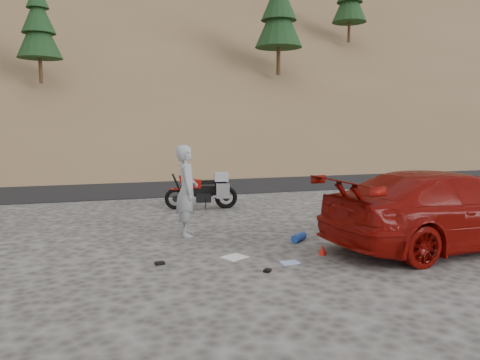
% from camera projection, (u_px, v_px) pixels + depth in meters
% --- Properties ---
extents(ground, '(140.00, 140.00, 0.00)m').
position_uv_depth(ground, '(183.00, 239.00, 9.71)').
color(ground, '#3E3B39').
rests_on(ground, ground).
extents(road, '(120.00, 7.00, 0.05)m').
position_uv_depth(road, '(143.00, 185.00, 18.25)').
color(road, black).
rests_on(road, ground).
extents(hillside, '(120.00, 73.00, 46.72)m').
position_uv_depth(hillside, '(110.00, 37.00, 47.18)').
color(hillside, brown).
rests_on(hillside, ground).
extents(motorcycle, '(2.03, 0.76, 1.21)m').
position_uv_depth(motorcycle, '(205.00, 190.00, 13.06)').
color(motorcycle, black).
rests_on(motorcycle, ground).
extents(man, '(0.57, 0.77, 1.93)m').
position_uv_depth(man, '(187.00, 235.00, 9.98)').
color(man, '#9B9BA0').
rests_on(man, ground).
extents(red_car, '(5.27, 2.54, 1.48)m').
position_uv_depth(red_car, '(445.00, 246.00, 9.09)').
color(red_car, maroon).
rests_on(red_car, ground).
extents(gear_white_cloth, '(0.52, 0.50, 0.01)m').
position_uv_depth(gear_white_cloth, '(235.00, 257.00, 8.34)').
color(gear_white_cloth, white).
rests_on(gear_white_cloth, ground).
extents(gear_blue_mat, '(0.41, 0.38, 0.16)m').
position_uv_depth(gear_blue_mat, '(299.00, 237.00, 9.48)').
color(gear_blue_mat, '#1B40A4').
rests_on(gear_blue_mat, ground).
extents(gear_bottle, '(0.11, 0.11, 0.25)m').
position_uv_depth(gear_bottle, '(359.00, 241.00, 8.99)').
color(gear_bottle, '#1B40A4').
rests_on(gear_bottle, ground).
extents(gear_funnel, '(0.18, 0.18, 0.19)m').
position_uv_depth(gear_funnel, '(323.00, 250.00, 8.50)').
color(gear_funnel, red).
rests_on(gear_funnel, ground).
extents(gear_glove_a, '(0.17, 0.14, 0.04)m').
position_uv_depth(gear_glove_a, '(160.00, 263.00, 7.92)').
color(gear_glove_a, black).
rests_on(gear_glove_a, ground).
extents(gear_glove_b, '(0.16, 0.16, 0.04)m').
position_uv_depth(gear_glove_b, '(267.00, 271.00, 7.53)').
color(gear_glove_b, black).
rests_on(gear_glove_b, ground).
extents(gear_blue_cloth, '(0.31, 0.23, 0.01)m').
position_uv_depth(gear_blue_cloth, '(290.00, 262.00, 8.02)').
color(gear_blue_cloth, '#9CBBF1').
rests_on(gear_blue_cloth, ground).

